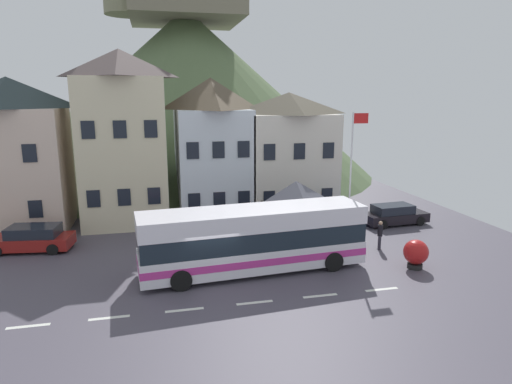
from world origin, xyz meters
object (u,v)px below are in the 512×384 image
(transit_bus, at_px, (254,240))
(bus_shelter, at_px, (296,194))
(townhouse_01, at_px, (123,138))
(townhouse_03, at_px, (288,154))
(pedestrian_00, at_px, (380,234))
(pedestrian_01, at_px, (318,239))
(parked_car_02, at_px, (394,215))
(hilltop_castle, at_px, (187,90))
(flagpole, at_px, (352,172))
(townhouse_02, at_px, (212,148))
(parked_car_00, at_px, (324,220))
(public_bench, at_px, (268,229))
(parked_car_01, at_px, (32,239))
(harbour_buoy, at_px, (416,253))
(townhouse_00, at_px, (14,155))

(transit_bus, relative_size, bus_shelter, 2.98)
(townhouse_01, height_order, townhouse_03, townhouse_01)
(pedestrian_00, height_order, pedestrian_01, pedestrian_00)
(pedestrian_00, bearing_deg, townhouse_01, 147.16)
(parked_car_02, bearing_deg, pedestrian_00, -132.27)
(hilltop_castle, distance_m, pedestrian_01, 30.29)
(transit_bus, bearing_deg, flagpole, 14.23)
(townhouse_02, height_order, townhouse_03, townhouse_02)
(hilltop_castle, height_order, transit_bus, hilltop_castle)
(parked_car_00, bearing_deg, transit_bus, -141.51)
(pedestrian_01, distance_m, public_bench, 4.14)
(townhouse_01, distance_m, townhouse_02, 6.22)
(transit_bus, distance_m, parked_car_01, 13.16)
(pedestrian_01, bearing_deg, townhouse_01, 139.65)
(parked_car_00, distance_m, pedestrian_01, 4.50)
(townhouse_02, xyz_separation_m, flagpole, (6.71, -9.45, -0.48))
(harbour_buoy, bearing_deg, townhouse_01, 140.10)
(parked_car_01, height_order, parked_car_02, parked_car_01)
(transit_bus, distance_m, flagpole, 7.11)
(parked_car_00, distance_m, parked_car_01, 17.84)
(transit_bus, xyz_separation_m, public_bench, (2.12, 5.32, -1.18))
(townhouse_02, bearing_deg, hilltop_castle, 90.62)
(townhouse_03, bearing_deg, pedestrian_00, -72.94)
(townhouse_00, height_order, parked_car_02, townhouse_00)
(townhouse_01, relative_size, flagpole, 1.49)
(townhouse_03, xyz_separation_m, transit_bus, (-5.02, -10.68, -2.83))
(townhouse_01, distance_m, transit_bus, 13.46)
(pedestrian_01, bearing_deg, flagpole, 10.75)
(townhouse_03, relative_size, transit_bus, 0.77)
(transit_bus, relative_size, pedestrian_01, 7.50)
(hilltop_castle, bearing_deg, parked_car_02, -63.71)
(townhouse_02, height_order, hilltop_castle, hilltop_castle)
(transit_bus, relative_size, parked_car_00, 2.53)
(bus_shelter, bearing_deg, parked_car_00, 40.31)
(pedestrian_01, height_order, flagpole, flagpole)
(townhouse_02, bearing_deg, parked_car_00, -41.12)
(parked_car_00, bearing_deg, pedestrian_01, -120.80)
(townhouse_00, distance_m, transit_bus, 17.57)
(hilltop_castle, distance_m, parked_car_02, 28.56)
(townhouse_03, relative_size, harbour_buoy, 5.90)
(parked_car_01, bearing_deg, townhouse_03, -156.33)
(parked_car_00, height_order, flagpole, flagpole)
(townhouse_03, height_order, bus_shelter, townhouse_03)
(hilltop_castle, relative_size, parked_car_01, 8.58)
(bus_shelter, distance_m, harbour_buoy, 7.33)
(townhouse_01, distance_m, parked_car_00, 14.70)
(bus_shelter, distance_m, pedestrian_00, 5.38)
(townhouse_02, distance_m, harbour_buoy, 16.29)
(harbour_buoy, bearing_deg, transit_bus, 169.41)
(townhouse_01, height_order, townhouse_02, townhouse_01)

